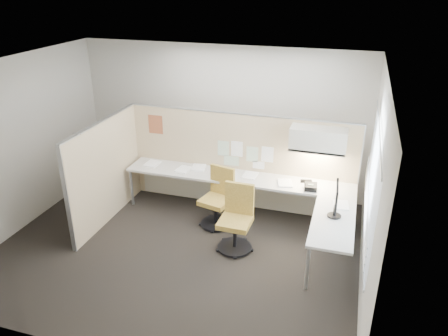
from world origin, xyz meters
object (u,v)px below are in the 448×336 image
(chair_left, at_px, (218,199))
(phone, at_px, (310,187))
(desk, at_px, (254,189))
(chair_right, at_px, (236,220))
(monitor, at_px, (336,199))

(chair_left, xyz_separation_m, phone, (1.49, 0.28, 0.32))
(phone, bearing_deg, desk, 173.95)
(desk, height_order, chair_right, chair_right)
(phone, bearing_deg, monitor, -66.37)
(desk, xyz_separation_m, chair_left, (-0.55, -0.28, -0.14))
(chair_left, bearing_deg, phone, 24.23)
(chair_left, bearing_deg, monitor, -0.50)
(desk, height_order, chair_left, chair_left)
(monitor, bearing_deg, chair_right, 90.86)
(chair_right, bearing_deg, chair_left, 130.92)
(chair_left, relative_size, phone, 4.41)
(desk, relative_size, phone, 17.66)
(desk, height_order, phone, phone)
(desk, relative_size, chair_left, 4.01)
(chair_right, bearing_deg, phone, 41.83)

